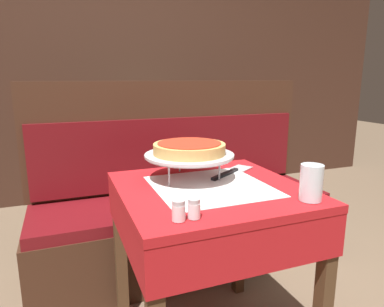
{
  "coord_description": "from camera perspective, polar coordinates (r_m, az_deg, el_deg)",
  "views": [
    {
      "loc": [
        -0.52,
        -1.15,
        1.13
      ],
      "look_at": [
        -0.04,
        0.09,
        0.84
      ],
      "focal_mm": 32.0,
      "sensor_mm": 36.0,
      "label": 1
    }
  ],
  "objects": [
    {
      "name": "pepper_shaker",
      "position": [
        1.02,
        0.35,
        -9.17
      ],
      "size": [
        0.04,
        0.04,
        0.06
      ],
      "color": "silver",
      "rests_on": "dining_table_front"
    },
    {
      "name": "booth_bench",
      "position": [
        2.12,
        -1.62,
        -10.13
      ],
      "size": [
        1.75,
        0.51,
        1.11
      ],
      "color": "#3D2316",
      "rests_on": "ground_plane"
    },
    {
      "name": "deep_dish_pizza",
      "position": [
        1.38,
        -0.45,
        0.9
      ],
      "size": [
        0.29,
        0.29,
        0.05
      ],
      "color": "tan",
      "rests_on": "pizza_pan_stand"
    },
    {
      "name": "pizza_pan_stand",
      "position": [
        1.39,
        -0.44,
        -0.44
      ],
      "size": [
        0.36,
        0.36,
        0.11
      ],
      "color": "#ADADB2",
      "rests_on": "dining_table_front"
    },
    {
      "name": "pizza_server",
      "position": [
        1.51,
        6.58,
        -3.03
      ],
      "size": [
        0.27,
        0.19,
        0.01
      ],
      "color": "#BCBCC1",
      "rests_on": "dining_table_front"
    },
    {
      "name": "dining_table_rear",
      "position": [
        2.95,
        -6.07,
        2.52
      ],
      "size": [
        0.6,
        0.6,
        0.73
      ],
      "color": "#1E6B33",
      "rests_on": "ground_plane"
    },
    {
      "name": "water_glass_near",
      "position": [
        1.22,
        19.25,
        -4.59
      ],
      "size": [
        0.08,
        0.08,
        0.12
      ],
      "color": "silver",
      "rests_on": "dining_table_front"
    },
    {
      "name": "back_wall_panel",
      "position": [
        3.35,
        -12.48,
        13.38
      ],
      "size": [
        6.0,
        0.04,
        2.4
      ],
      "primitive_type": "cube",
      "color": "#3D2319",
      "rests_on": "ground_plane"
    },
    {
      "name": "dining_table_front",
      "position": [
        1.36,
        3.05,
        -10.0
      ],
      "size": [
        0.69,
        0.69,
        0.73
      ],
      "color": "red",
      "rests_on": "ground_plane"
    },
    {
      "name": "condiment_caddy",
      "position": [
        2.98,
        -6.28,
        5.44
      ],
      "size": [
        0.14,
        0.14,
        0.15
      ],
      "color": "black",
      "rests_on": "dining_table_rear"
    },
    {
      "name": "salt_shaker",
      "position": [
        1.01,
        -2.24,
        -9.48
      ],
      "size": [
        0.04,
        0.04,
        0.06
      ],
      "color": "silver",
      "rests_on": "dining_table_front"
    }
  ]
}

